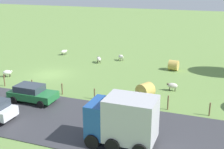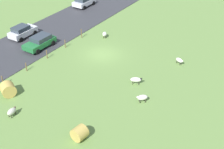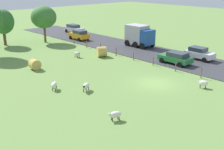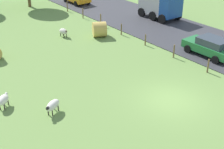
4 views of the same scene
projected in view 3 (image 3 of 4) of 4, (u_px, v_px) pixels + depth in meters
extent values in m
plane|color=#6B8E47|center=(156.00, 84.00, 29.76)|extent=(160.00, 160.00, 0.00)
cube|color=#38383D|center=(204.00, 65.00, 35.97)|extent=(8.00, 80.00, 0.06)
ellipsoid|color=silver|center=(54.00, 85.00, 27.91)|extent=(1.09, 1.09, 0.53)
ellipsoid|color=silver|center=(55.00, 82.00, 28.32)|extent=(0.31, 0.31, 0.20)
cylinder|color=#2D2823|center=(54.00, 87.00, 28.29)|extent=(0.07, 0.07, 0.33)
cylinder|color=#2D2823|center=(57.00, 87.00, 28.28)|extent=(0.07, 0.07, 0.33)
cylinder|color=#2D2823|center=(52.00, 89.00, 27.76)|extent=(0.07, 0.07, 0.33)
cylinder|color=#2D2823|center=(55.00, 89.00, 27.76)|extent=(0.07, 0.07, 0.33)
ellipsoid|color=beige|center=(77.00, 54.00, 39.50)|extent=(0.66, 1.02, 0.55)
ellipsoid|color=brown|center=(79.00, 53.00, 39.18)|extent=(0.21, 0.28, 0.20)
cylinder|color=#2D2823|center=(79.00, 56.00, 39.56)|extent=(0.07, 0.07, 0.31)
cylinder|color=#2D2823|center=(78.00, 57.00, 39.34)|extent=(0.07, 0.07, 0.31)
cylinder|color=#2D2823|center=(77.00, 56.00, 39.88)|extent=(0.07, 0.07, 0.31)
cylinder|color=#2D2823|center=(75.00, 56.00, 39.66)|extent=(0.07, 0.07, 0.31)
ellipsoid|color=white|center=(203.00, 83.00, 28.38)|extent=(0.94, 1.08, 0.53)
ellipsoid|color=silver|center=(199.00, 82.00, 28.46)|extent=(0.29, 0.32, 0.20)
cylinder|color=#2D2823|center=(200.00, 87.00, 28.43)|extent=(0.07, 0.07, 0.30)
cylinder|color=#2D2823|center=(200.00, 86.00, 28.70)|extent=(0.07, 0.07, 0.30)
cylinder|color=#2D2823|center=(206.00, 87.00, 28.29)|extent=(0.07, 0.07, 0.30)
cylinder|color=#2D2823|center=(206.00, 86.00, 28.56)|extent=(0.07, 0.07, 0.30)
ellipsoid|color=silver|center=(86.00, 86.00, 27.63)|extent=(1.25, 1.01, 0.52)
ellipsoid|color=black|center=(84.00, 87.00, 27.10)|extent=(0.31, 0.28, 0.20)
cylinder|color=#2D2823|center=(86.00, 91.00, 27.42)|extent=(0.07, 0.07, 0.34)
cylinder|color=#2D2823|center=(83.00, 90.00, 27.50)|extent=(0.07, 0.07, 0.34)
cylinder|color=#2D2823|center=(89.00, 88.00, 27.98)|extent=(0.07, 0.07, 0.34)
cylinder|color=#2D2823|center=(86.00, 88.00, 28.06)|extent=(0.07, 0.07, 0.34)
ellipsoid|color=silver|center=(115.00, 115.00, 21.86)|extent=(1.08, 0.82, 0.48)
ellipsoid|color=silver|center=(110.00, 114.00, 21.67)|extent=(0.31, 0.27, 0.20)
cylinder|color=#2D2823|center=(113.00, 120.00, 21.76)|extent=(0.07, 0.07, 0.31)
cylinder|color=#2D2823|center=(111.00, 118.00, 21.99)|extent=(0.07, 0.07, 0.31)
cylinder|color=#2D2823|center=(119.00, 119.00, 21.93)|extent=(0.07, 0.07, 0.31)
cylinder|color=#2D2823|center=(118.00, 117.00, 22.17)|extent=(0.07, 0.07, 0.31)
cylinder|color=tan|center=(35.00, 65.00, 34.20)|extent=(1.33, 1.22, 1.22)
cylinder|color=tan|center=(102.00, 52.00, 39.78)|extent=(1.73, 1.81, 1.41)
cylinder|color=brown|center=(5.00, 38.00, 46.61)|extent=(0.45, 0.45, 2.33)
ellipsoid|color=#336B2D|center=(3.00, 22.00, 45.78)|extent=(3.52, 3.52, 3.94)
cylinder|color=brown|center=(45.00, 34.00, 48.62)|extent=(0.37, 0.37, 2.86)
ellipsoid|color=#3D7533|center=(44.00, 17.00, 47.73)|extent=(4.20, 4.20, 3.67)
cylinder|color=brown|center=(201.00, 73.00, 31.19)|extent=(0.12, 0.12, 1.26)
cylinder|color=brown|center=(176.00, 67.00, 33.53)|extent=(0.12, 0.12, 1.05)
cylinder|color=brown|center=(153.00, 61.00, 35.83)|extent=(0.12, 0.12, 1.10)
cylinder|color=brown|center=(134.00, 56.00, 38.14)|extent=(0.12, 0.12, 1.03)
cylinder|color=brown|center=(116.00, 52.00, 40.43)|extent=(0.12, 0.12, 1.10)
cylinder|color=brown|center=(101.00, 47.00, 42.72)|extent=(0.12, 0.12, 1.26)
cylinder|color=brown|center=(87.00, 44.00, 45.04)|extent=(0.12, 0.12, 1.12)
cylinder|color=brown|center=(74.00, 41.00, 47.35)|extent=(0.12, 0.12, 1.11)
cube|color=#1E4C99|center=(148.00, 38.00, 44.28)|extent=(2.38, 1.20, 2.30)
cube|color=#B2B2B7|center=(137.00, 34.00, 45.72)|extent=(2.38, 3.20, 2.85)
cylinder|color=black|center=(152.00, 44.00, 45.42)|extent=(0.30, 0.96, 0.96)
cylinder|color=black|center=(142.00, 46.00, 43.87)|extent=(0.30, 0.96, 0.96)
cylinder|color=black|center=(145.00, 42.00, 46.38)|extent=(0.30, 0.96, 0.96)
cylinder|color=black|center=(135.00, 45.00, 44.84)|extent=(0.30, 0.96, 0.96)
cylinder|color=black|center=(137.00, 41.00, 47.60)|extent=(0.30, 0.96, 0.96)
cylinder|color=black|center=(127.00, 43.00, 46.06)|extent=(0.30, 0.96, 0.96)
cube|color=silver|center=(74.00, 29.00, 57.14)|extent=(1.81, 4.49, 0.74)
cube|color=#333D47|center=(73.00, 26.00, 57.17)|extent=(1.59, 2.47, 0.56)
cylinder|color=black|center=(82.00, 32.00, 56.83)|extent=(0.22, 0.64, 0.64)
cylinder|color=black|center=(75.00, 33.00, 55.66)|extent=(0.22, 0.64, 0.64)
cylinder|color=black|center=(74.00, 30.00, 58.85)|extent=(0.22, 0.64, 0.64)
cylinder|color=black|center=(66.00, 31.00, 57.68)|extent=(0.22, 0.64, 0.64)
cube|color=#237238|center=(175.00, 59.00, 36.43)|extent=(1.92, 4.21, 0.63)
cube|color=#333D47|center=(178.00, 54.00, 36.02)|extent=(1.69, 2.32, 0.56)
cylinder|color=black|center=(162.00, 60.00, 36.85)|extent=(0.22, 0.64, 0.64)
cylinder|color=black|center=(171.00, 58.00, 38.10)|extent=(0.22, 0.64, 0.64)
cylinder|color=black|center=(180.00, 65.00, 34.95)|extent=(0.22, 0.64, 0.64)
cylinder|color=black|center=(189.00, 62.00, 36.20)|extent=(0.22, 0.64, 0.64)
cube|color=silver|center=(200.00, 54.00, 38.30)|extent=(1.76, 3.82, 0.72)
cube|color=#333D47|center=(198.00, 49.00, 38.29)|extent=(1.55, 2.10, 0.56)
cylinder|color=black|center=(211.00, 58.00, 38.12)|extent=(0.22, 0.64, 0.64)
cylinder|color=black|center=(204.00, 60.00, 36.98)|extent=(0.22, 0.64, 0.64)
cylinder|color=black|center=(195.00, 54.00, 39.84)|extent=(0.22, 0.64, 0.64)
cylinder|color=black|center=(188.00, 56.00, 38.70)|extent=(0.22, 0.64, 0.64)
cube|color=orange|center=(79.00, 36.00, 50.73)|extent=(1.88, 3.83, 0.79)
cube|color=#333D47|center=(80.00, 32.00, 50.31)|extent=(1.66, 2.10, 0.56)
cylinder|color=black|center=(71.00, 38.00, 51.10)|extent=(0.22, 0.64, 0.64)
cylinder|color=black|center=(79.00, 36.00, 52.32)|extent=(0.22, 0.64, 0.64)
cylinder|color=black|center=(79.00, 40.00, 49.38)|extent=(0.22, 0.64, 0.64)
cylinder|color=black|center=(88.00, 38.00, 50.60)|extent=(0.22, 0.64, 0.64)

